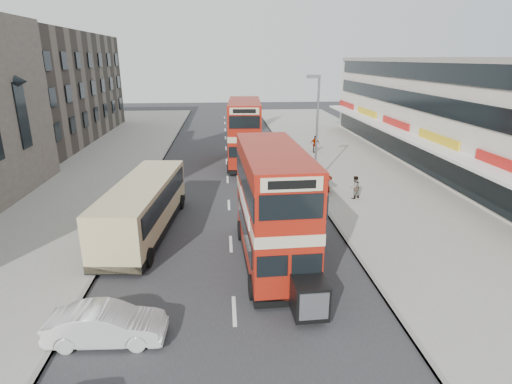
# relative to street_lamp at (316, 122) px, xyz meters

# --- Properties ---
(ground) EXTENTS (160.00, 160.00, 0.00)m
(ground) POSITION_rel_street_lamp_xyz_m (-6.52, -18.00, -4.78)
(ground) COLOR #28282B
(ground) RESTS_ON ground
(road_surface) EXTENTS (12.00, 90.00, 0.01)m
(road_surface) POSITION_rel_street_lamp_xyz_m (-6.52, 2.00, -4.78)
(road_surface) COLOR #28282B
(road_surface) RESTS_ON ground
(pavement_right) EXTENTS (12.00, 90.00, 0.15)m
(pavement_right) POSITION_rel_street_lamp_xyz_m (5.48, 2.00, -4.71)
(pavement_right) COLOR gray
(pavement_right) RESTS_ON ground
(pavement_left) EXTENTS (12.00, 90.00, 0.15)m
(pavement_left) POSITION_rel_street_lamp_xyz_m (-18.52, 2.00, -4.71)
(pavement_left) COLOR gray
(pavement_left) RESTS_ON ground
(kerb_left) EXTENTS (0.20, 90.00, 0.16)m
(kerb_left) POSITION_rel_street_lamp_xyz_m (-12.62, 2.00, -4.71)
(kerb_left) COLOR gray
(kerb_left) RESTS_ON ground
(kerb_right) EXTENTS (0.20, 90.00, 0.16)m
(kerb_right) POSITION_rel_street_lamp_xyz_m (-0.42, 2.00, -4.71)
(kerb_right) COLOR gray
(kerb_right) RESTS_ON ground
(brick_terrace) EXTENTS (14.00, 28.00, 12.00)m
(brick_terrace) POSITION_rel_street_lamp_xyz_m (-28.52, 20.00, 1.22)
(brick_terrace) COLOR #66594C
(brick_terrace) RESTS_ON ground
(commercial_row) EXTENTS (9.90, 46.20, 9.30)m
(commercial_row) POSITION_rel_street_lamp_xyz_m (13.42, 4.00, -0.09)
(commercial_row) COLOR beige
(commercial_row) RESTS_ON ground
(street_lamp) EXTENTS (1.00, 0.20, 8.12)m
(street_lamp) POSITION_rel_street_lamp_xyz_m (0.00, 0.00, 0.00)
(street_lamp) COLOR slate
(street_lamp) RESTS_ON ground
(bus_main) EXTENTS (2.95, 9.62, 5.28)m
(bus_main) POSITION_rel_street_lamp_xyz_m (-4.60, -12.10, -2.00)
(bus_main) COLOR black
(bus_main) RESTS_ON ground
(bus_second) EXTENTS (3.20, 10.11, 5.50)m
(bus_second) POSITION_rel_street_lamp_xyz_m (-4.86, 6.94, -1.89)
(bus_second) COLOR black
(bus_second) RESTS_ON ground
(coach) EXTENTS (3.57, 10.36, 2.69)m
(coach) POSITION_rel_street_lamp_xyz_m (-11.21, -8.15, -3.20)
(coach) COLOR black
(coach) RESTS_ON ground
(car_left_front) EXTENTS (4.01, 1.53, 1.30)m
(car_left_front) POSITION_rel_street_lamp_xyz_m (-10.88, -17.40, -4.13)
(car_left_front) COLOR silver
(car_left_front) RESTS_ON ground
(car_right_a) EXTENTS (5.23, 2.59, 1.46)m
(car_right_a) POSITION_rel_street_lamp_xyz_m (-1.94, -2.31, -4.05)
(car_right_a) COLOR maroon
(car_right_a) RESTS_ON ground
(car_right_b) EXTENTS (4.07, 2.06, 1.10)m
(car_right_b) POSITION_rel_street_lamp_xyz_m (-1.34, 3.52, -4.23)
(car_right_b) COLOR #BB6412
(car_right_b) RESTS_ON ground
(car_right_c) EXTENTS (3.72, 1.51, 1.26)m
(car_right_c) POSITION_rel_street_lamp_xyz_m (-1.42, 13.79, -4.15)
(car_right_c) COLOR #5A92B4
(car_right_c) RESTS_ON ground
(pedestrian_near) EXTENTS (0.70, 0.61, 1.58)m
(pedestrian_near) POSITION_rel_street_lamp_xyz_m (1.99, -3.72, -3.84)
(pedestrian_near) COLOR gray
(pedestrian_near) RESTS_ON pavement_right
(pedestrian_far) EXTENTS (1.03, 0.49, 1.71)m
(pedestrian_far) POSITION_rel_street_lamp_xyz_m (2.38, 10.54, -3.78)
(pedestrian_far) COLOR gray
(pedestrian_far) RESTS_ON pavement_right
(cyclist) EXTENTS (0.88, 1.98, 2.06)m
(cyclist) POSITION_rel_street_lamp_xyz_m (-2.93, -0.76, -4.10)
(cyclist) COLOR gray
(cyclist) RESTS_ON ground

